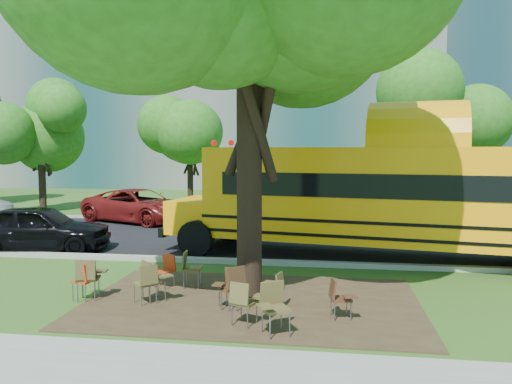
% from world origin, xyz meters
% --- Properties ---
extents(ground, '(160.00, 160.00, 0.00)m').
position_xyz_m(ground, '(0.00, 0.00, 0.00)').
color(ground, '#2B4816').
rests_on(ground, ground).
extents(dirt_patch, '(7.00, 4.50, 0.03)m').
position_xyz_m(dirt_patch, '(1.00, -0.50, 0.01)').
color(dirt_patch, '#382819').
rests_on(dirt_patch, ground).
extents(asphalt_road, '(80.00, 8.00, 0.04)m').
position_xyz_m(asphalt_road, '(0.00, 7.00, 0.02)').
color(asphalt_road, black).
rests_on(asphalt_road, ground).
extents(kerb_near, '(80.00, 0.25, 0.14)m').
position_xyz_m(kerb_near, '(0.00, 3.00, 0.07)').
color(kerb_near, gray).
rests_on(kerb_near, ground).
extents(kerb_far, '(80.00, 0.25, 0.14)m').
position_xyz_m(kerb_far, '(0.00, 11.10, 0.07)').
color(kerb_far, gray).
rests_on(kerb_far, ground).
extents(building_main, '(38.00, 16.00, 22.00)m').
position_xyz_m(building_main, '(-8.00, 36.00, 11.00)').
color(building_main, slate).
rests_on(building_main, ground).
extents(bg_tree_0, '(5.20, 5.20, 7.18)m').
position_xyz_m(bg_tree_0, '(-12.00, 13.00, 4.57)').
color(bg_tree_0, black).
rests_on(bg_tree_0, ground).
extents(bg_tree_2, '(4.80, 4.80, 6.62)m').
position_xyz_m(bg_tree_2, '(-5.00, 16.00, 4.21)').
color(bg_tree_2, black).
rests_on(bg_tree_2, ground).
extents(bg_tree_3, '(5.60, 5.60, 7.84)m').
position_xyz_m(bg_tree_3, '(8.00, 14.00, 5.03)').
color(bg_tree_3, black).
rests_on(bg_tree_3, ground).
extents(main_tree, '(7.04, 7.04, 9.51)m').
position_xyz_m(main_tree, '(0.84, 0.13, 5.97)').
color(main_tree, black).
rests_on(main_tree, ground).
extents(school_bus, '(13.78, 5.14, 3.30)m').
position_xyz_m(school_bus, '(4.92, 4.02, 1.91)').
color(school_bus, '#FFA008').
rests_on(school_bus, ground).
extents(chair_0, '(0.62, 0.64, 0.91)m').
position_xyz_m(chair_0, '(-2.48, -0.88, 0.56)').
color(chair_0, '#443C1D').
rests_on(chair_0, ground).
extents(chair_1, '(0.77, 0.61, 0.90)m').
position_xyz_m(chair_1, '(-1.09, -0.81, 0.56)').
color(chair_1, '#4D4321').
rests_on(chair_1, ground).
extents(chair_2, '(0.58, 0.74, 0.86)m').
position_xyz_m(chair_2, '(-1.14, -0.96, 0.53)').
color(chair_2, brown).
rests_on(chair_2, ground).
extents(chair_3, '(0.59, 0.49, 0.83)m').
position_xyz_m(chair_3, '(0.65, -0.98, 0.51)').
color(chair_3, '#432B18').
rests_on(chair_3, ground).
extents(chair_4, '(0.68, 0.53, 0.85)m').
position_xyz_m(chair_4, '(1.08, -1.97, 0.52)').
color(chair_4, brown).
rests_on(chair_4, ground).
extents(chair_5, '(0.63, 0.76, 0.93)m').
position_xyz_m(chair_5, '(1.65, -2.31, 0.58)').
color(chair_5, brown).
rests_on(chair_5, ground).
extents(chair_6, '(0.46, 0.59, 0.78)m').
position_xyz_m(chair_6, '(1.54, -0.92, 0.48)').
color(chair_6, brown).
rests_on(chair_6, ground).
extents(chair_7, '(0.55, 0.53, 0.79)m').
position_xyz_m(chair_7, '(2.80, -1.35, 0.49)').
color(chair_7, '#462919').
rests_on(chair_7, ground).
extents(chair_8, '(0.49, 0.61, 0.83)m').
position_xyz_m(chair_8, '(-2.55, -0.85, 0.51)').
color(chair_8, red).
rests_on(chair_8, ground).
extents(chair_9, '(0.64, 0.50, 0.79)m').
position_xyz_m(chair_9, '(-1.19, 0.33, 0.49)').
color(chair_9, '#B13612').
rests_on(chair_9, ground).
extents(chair_10, '(0.55, 0.57, 0.87)m').
position_xyz_m(chair_10, '(-0.60, 0.35, 0.54)').
color(chair_10, brown).
rests_on(chair_10, ground).
extents(chair_11, '(0.61, 0.77, 0.90)m').
position_xyz_m(chair_11, '(0.70, -0.98, 0.56)').
color(chair_11, '#422A17').
rests_on(chair_11, ground).
extents(black_car, '(4.63, 2.43, 1.50)m').
position_xyz_m(black_car, '(-6.52, 3.80, 0.75)').
color(black_car, black).
rests_on(black_car, ground).
extents(bg_car_red, '(5.89, 4.31, 1.49)m').
position_xyz_m(bg_car_red, '(-5.74, 10.33, 0.74)').
color(bg_car_red, '#611210').
rests_on(bg_car_red, ground).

